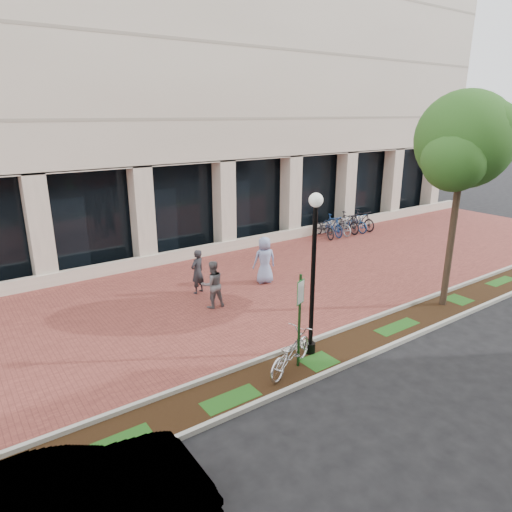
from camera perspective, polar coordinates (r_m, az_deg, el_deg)
ground at (r=17.01m, az=-0.95°, el=-4.07°), size 120.00×120.00×0.00m
brick_plaza at (r=17.00m, az=-0.95°, el=-4.05°), size 40.00×9.00×0.01m
planting_strip at (r=13.39m, az=12.07°, el=-10.70°), size 40.00×1.50×0.01m
curb_plaza_side at (r=13.82m, az=9.79°, el=-9.37°), size 40.00×0.12×0.12m
curb_street_side at (r=12.94m, az=14.55°, el=-11.67°), size 40.00×0.12×0.12m
near_office_building at (r=25.46m, az=-15.98°, el=25.46°), size 40.00×12.12×16.00m
parking_sign at (r=11.39m, az=5.53°, el=-6.68°), size 0.34×0.07×2.52m
lamppost at (r=11.76m, az=7.18°, el=-1.35°), size 0.36×0.36×4.38m
street_tree at (r=15.76m, az=24.53°, el=12.38°), size 3.58×2.98×6.95m
locked_bicycle at (r=11.71m, az=4.32°, el=-11.88°), size 2.06×1.37×1.02m
pedestrian_left at (r=16.44m, az=-7.33°, el=-1.96°), size 0.69×0.57×1.63m
pedestrian_mid at (r=15.20m, az=-5.46°, el=-3.56°), size 0.85×0.70×1.62m
pedestrian_right at (r=17.29m, az=1.08°, el=-0.51°), size 1.00×0.78×1.81m
bollard at (r=20.40m, az=0.97°, el=1.04°), size 0.12×0.12×0.93m
bike_rack_cluster at (r=25.03m, az=10.86°, el=3.97°), size 3.60×2.05×1.13m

